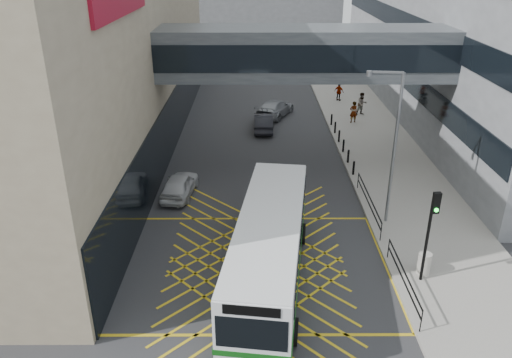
{
  "coord_description": "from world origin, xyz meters",
  "views": [
    {
      "loc": [
        -0.06,
        -19.17,
        13.25
      ],
      "look_at": [
        0.0,
        4.0,
        2.6
      ],
      "focal_mm": 35.0,
      "sensor_mm": 36.0,
      "label": 1
    }
  ],
  "objects_px": {
    "traffic_light": "(431,224)",
    "pedestrian_b": "(362,104)",
    "litter_bin": "(424,263)",
    "pedestrian_a": "(353,112)",
    "car_dark": "(263,122)",
    "pedestrian_c": "(339,92)",
    "car_white": "(180,185)",
    "street_lamp": "(392,140)",
    "car_silver": "(275,108)",
    "bus": "(270,246)"
  },
  "relations": [
    {
      "from": "car_dark",
      "to": "pedestrian_c",
      "type": "height_order",
      "value": "pedestrian_c"
    },
    {
      "from": "car_white",
      "to": "litter_bin",
      "type": "bearing_deg",
      "value": 152.54
    },
    {
      "from": "pedestrian_c",
      "to": "pedestrian_a",
      "type": "bearing_deg",
      "value": 131.68
    },
    {
      "from": "bus",
      "to": "car_silver",
      "type": "height_order",
      "value": "bus"
    },
    {
      "from": "car_dark",
      "to": "bus",
      "type": "bearing_deg",
      "value": 89.59
    },
    {
      "from": "litter_bin",
      "to": "pedestrian_a",
      "type": "xyz_separation_m",
      "value": [
        0.7,
        21.39,
        0.39
      ]
    },
    {
      "from": "street_lamp",
      "to": "pedestrian_b",
      "type": "bearing_deg",
      "value": 87.31
    },
    {
      "from": "car_silver",
      "to": "pedestrian_c",
      "type": "height_order",
      "value": "pedestrian_c"
    },
    {
      "from": "litter_bin",
      "to": "pedestrian_b",
      "type": "distance_m",
      "value": 23.64
    },
    {
      "from": "car_white",
      "to": "pedestrian_b",
      "type": "distance_m",
      "value": 20.68
    },
    {
      "from": "car_dark",
      "to": "traffic_light",
      "type": "distance_m",
      "value": 21.65
    },
    {
      "from": "car_silver",
      "to": "pedestrian_b",
      "type": "xyz_separation_m",
      "value": [
        7.56,
        -0.02,
        0.35
      ]
    },
    {
      "from": "pedestrian_b",
      "to": "pedestrian_c",
      "type": "height_order",
      "value": "pedestrian_b"
    },
    {
      "from": "car_dark",
      "to": "pedestrian_c",
      "type": "relative_size",
      "value": 2.61
    },
    {
      "from": "traffic_light",
      "to": "litter_bin",
      "type": "height_order",
      "value": "traffic_light"
    },
    {
      "from": "car_dark",
      "to": "litter_bin",
      "type": "xyz_separation_m",
      "value": [
        6.79,
        -19.91,
        -0.03
      ]
    },
    {
      "from": "traffic_light",
      "to": "litter_bin",
      "type": "xyz_separation_m",
      "value": [
        0.23,
        0.59,
        -2.32
      ]
    },
    {
      "from": "car_dark",
      "to": "street_lamp",
      "type": "distance_m",
      "value": 16.82
    },
    {
      "from": "litter_bin",
      "to": "pedestrian_a",
      "type": "distance_m",
      "value": 21.4
    },
    {
      "from": "car_silver",
      "to": "pedestrian_c",
      "type": "bearing_deg",
      "value": -120.55
    },
    {
      "from": "pedestrian_b",
      "to": "litter_bin",
      "type": "bearing_deg",
      "value": -112.84
    },
    {
      "from": "litter_bin",
      "to": "bus",
      "type": "bearing_deg",
      "value": -178.44
    },
    {
      "from": "pedestrian_a",
      "to": "pedestrian_b",
      "type": "bearing_deg",
      "value": -132.14
    },
    {
      "from": "bus",
      "to": "traffic_light",
      "type": "relative_size",
      "value": 2.69
    },
    {
      "from": "car_white",
      "to": "car_silver",
      "type": "xyz_separation_m",
      "value": [
        6.19,
        15.46,
        0.09
      ]
    },
    {
      "from": "car_white",
      "to": "litter_bin",
      "type": "xyz_separation_m",
      "value": [
        11.92,
        -8.12,
        -0.03
      ]
    },
    {
      "from": "car_silver",
      "to": "car_white",
      "type": "bearing_deg",
      "value": 92.28
    },
    {
      "from": "car_dark",
      "to": "pedestrian_a",
      "type": "height_order",
      "value": "pedestrian_a"
    },
    {
      "from": "traffic_light",
      "to": "pedestrian_c",
      "type": "xyz_separation_m",
      "value": [
        0.77,
        28.62,
        -1.98
      ]
    },
    {
      "from": "bus",
      "to": "pedestrian_a",
      "type": "relative_size",
      "value": 6.56
    },
    {
      "from": "car_white",
      "to": "traffic_light",
      "type": "distance_m",
      "value": 14.76
    },
    {
      "from": "street_lamp",
      "to": "litter_bin",
      "type": "bearing_deg",
      "value": -76.57
    },
    {
      "from": "street_lamp",
      "to": "pedestrian_c",
      "type": "distance_m",
      "value": 23.61
    },
    {
      "from": "car_white",
      "to": "traffic_light",
      "type": "bearing_deg",
      "value": 150.12
    },
    {
      "from": "traffic_light",
      "to": "pedestrian_b",
      "type": "relative_size",
      "value": 2.25
    },
    {
      "from": "bus",
      "to": "litter_bin",
      "type": "relative_size",
      "value": 11.66
    },
    {
      "from": "car_dark",
      "to": "street_lamp",
      "type": "height_order",
      "value": "street_lamp"
    },
    {
      "from": "car_dark",
      "to": "litter_bin",
      "type": "relative_size",
      "value": 4.41
    },
    {
      "from": "pedestrian_a",
      "to": "car_white",
      "type": "bearing_deg",
      "value": 31.74
    },
    {
      "from": "pedestrian_b",
      "to": "pedestrian_c",
      "type": "distance_m",
      "value": 4.65
    },
    {
      "from": "litter_bin",
      "to": "pedestrian_a",
      "type": "bearing_deg",
      "value": 88.12
    },
    {
      "from": "car_white",
      "to": "pedestrian_c",
      "type": "distance_m",
      "value": 23.49
    },
    {
      "from": "litter_bin",
      "to": "traffic_light",
      "type": "bearing_deg",
      "value": -111.02
    },
    {
      "from": "traffic_light",
      "to": "pedestrian_a",
      "type": "relative_size",
      "value": 2.43
    },
    {
      "from": "bus",
      "to": "litter_bin",
      "type": "xyz_separation_m",
      "value": [
        6.84,
        0.19,
        -1.06
      ]
    },
    {
      "from": "traffic_light",
      "to": "litter_bin",
      "type": "distance_m",
      "value": 2.41
    },
    {
      "from": "car_silver",
      "to": "street_lamp",
      "type": "relative_size",
      "value": 0.63
    },
    {
      "from": "bus",
      "to": "pedestrian_c",
      "type": "bearing_deg",
      "value": 82.81
    },
    {
      "from": "traffic_light",
      "to": "litter_bin",
      "type": "bearing_deg",
      "value": 62.25
    },
    {
      "from": "car_dark",
      "to": "traffic_light",
      "type": "height_order",
      "value": "traffic_light"
    }
  ]
}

